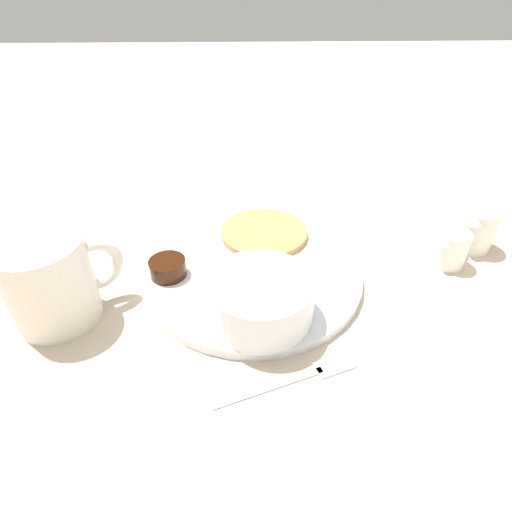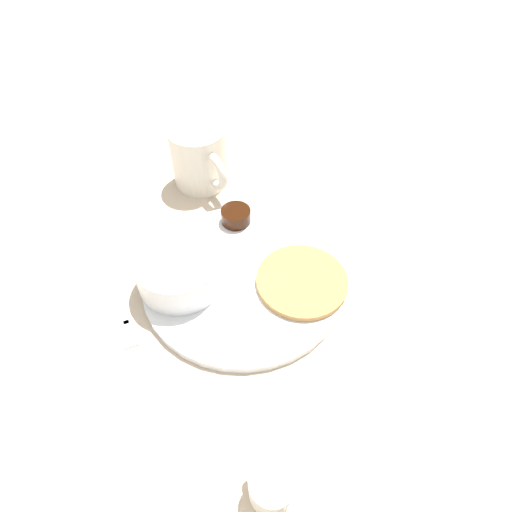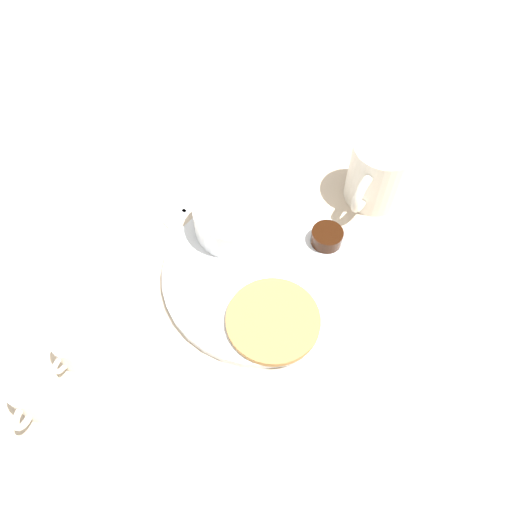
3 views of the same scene
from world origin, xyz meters
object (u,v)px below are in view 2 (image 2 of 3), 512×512
(bowl, at_px, (182,268))
(fork, at_px, (127,311))
(creamer_pitcher_near, at_px, (276,487))
(plate, at_px, (246,277))
(coffee_mug, at_px, (202,158))

(bowl, xyz_separation_m, fork, (0.08, 0.04, -0.04))
(creamer_pitcher_near, height_order, fork, creamer_pitcher_near)
(plate, relative_size, fork, 1.92)
(plate, relative_size, creamer_pitcher_near, 5.13)
(plate, height_order, coffee_mug, coffee_mug)
(fork, bearing_deg, creamer_pitcher_near, 129.34)
(coffee_mug, relative_size, fork, 0.82)
(creamer_pitcher_near, bearing_deg, coffee_mug, -80.15)
(bowl, xyz_separation_m, creamer_pitcher_near, (-0.10, 0.26, -0.01))
(bowl, relative_size, fork, 0.79)
(plate, xyz_separation_m, creamer_pitcher_near, (-0.02, 0.26, 0.02))
(coffee_mug, distance_m, fork, 0.29)
(bowl, relative_size, creamer_pitcher_near, 2.12)
(coffee_mug, bearing_deg, creamer_pitcher_near, 99.85)
(coffee_mug, height_order, fork, coffee_mug)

